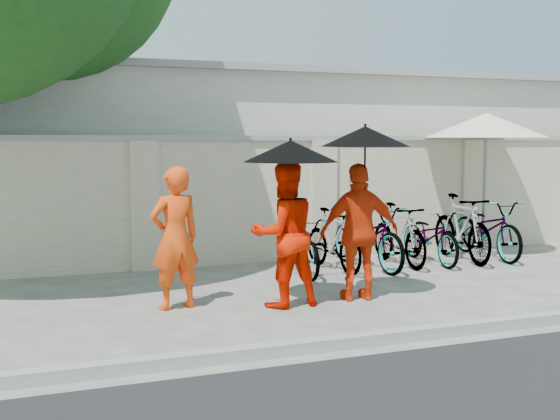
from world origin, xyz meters
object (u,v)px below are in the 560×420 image
object	(u,v)px
patio_umbrella	(486,127)
monk_right	(360,232)
monk_center	(284,234)
monk_left	(175,238)

from	to	relation	value
patio_umbrella	monk_right	bearing A→B (deg)	-147.48
monk_right	patio_umbrella	size ratio (longest dim) A/B	0.70
monk_center	patio_umbrella	bearing A→B (deg)	-158.58
monk_center	monk_left	bearing A→B (deg)	-20.10
monk_left	patio_umbrella	bearing A→B (deg)	-174.00
monk_left	patio_umbrella	xyz separation A→B (m)	(5.88, 1.94, 1.38)
monk_left	monk_center	xyz separation A→B (m)	(1.26, -0.34, 0.03)
monk_center	monk_right	bearing A→B (deg)	173.83
monk_right	patio_umbrella	distance (m)	4.50
monk_left	monk_center	distance (m)	1.31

